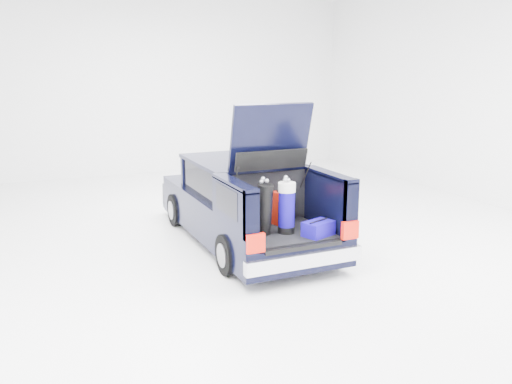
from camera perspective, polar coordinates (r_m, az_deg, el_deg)
name	(u,v)px	position (r m, az deg, el deg)	size (l,w,h in m)	color
ground	(245,241)	(9.56, -1.21, -5.21)	(14.00, 14.00, 0.00)	white
car	(242,203)	(9.47, -1.48, -1.15)	(1.87, 4.65, 2.47)	black
red_suitcase	(283,207)	(8.45, 2.82, -1.63)	(0.37, 0.30, 0.54)	#6F0C03
black_golf_bag	(264,209)	(7.86, 0.87, -1.81)	(0.32, 0.35, 0.84)	black
blue_golf_bag	(287,207)	(7.94, 3.24, -1.60)	(0.30, 0.30, 0.86)	black
blue_duffel	(318,228)	(7.92, 6.58, -3.83)	(0.52, 0.42, 0.23)	#10057C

